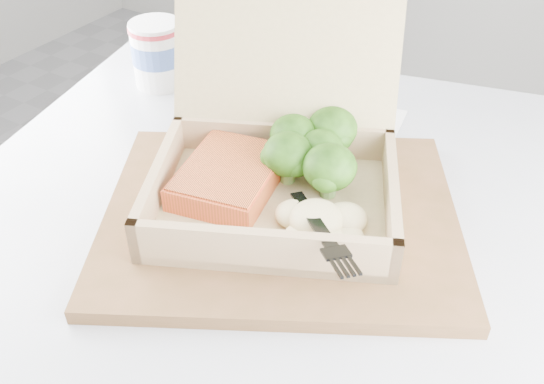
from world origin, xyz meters
The scene contains 9 objects.
cafe_table centered at (-0.10, 0.34, 0.53)m, with size 0.89×0.89×0.71m.
serving_tray centered at (-0.09, 0.33, 0.71)m, with size 0.36×0.29×0.02m, color brown.
takeout_container centered at (-0.12, 0.37, 0.78)m, with size 0.34×0.35×0.22m.
salmon_fillet centered at (-0.16, 0.33, 0.74)m, with size 0.09×0.12×0.03m, color #D44A29.
broccoli_pile centered at (-0.08, 0.40, 0.76)m, with size 0.13×0.13×0.05m, color #3C7E1C, non-canonical shape.
mashed_potatoes centered at (-0.04, 0.31, 0.75)m, with size 0.08×0.07×0.03m, color beige.
plastic_fork centered at (-0.06, 0.32, 0.76)m, with size 0.13×0.12×0.03m.
paper_cup centered at (-0.40, 0.50, 0.76)m, with size 0.07×0.07×0.09m.
receipt centered at (-0.09, 0.54, 0.71)m, with size 0.08×0.15×0.00m, color white.
Camera 1 is at (0.15, -0.08, 1.12)m, focal length 40.00 mm.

